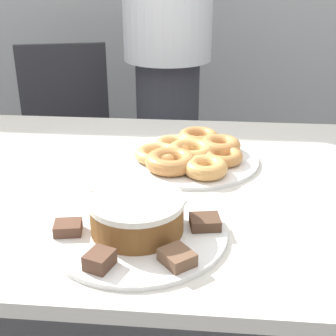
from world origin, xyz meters
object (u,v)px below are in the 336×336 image
object	(u,v)px
office_chair_left	(68,155)
plate_cake	(137,232)
frosted_cake	(137,214)
plate_donuts	(190,159)
person_standing	(168,45)

from	to	relation	value
office_chair_left	plate_cake	world-z (taller)	office_chair_left
plate_cake	frosted_cake	xyz separation A→B (m)	(-0.00, -0.00, 0.04)
plate_donuts	frosted_cake	xyz separation A→B (m)	(-0.09, -0.37, 0.04)
frosted_cake	person_standing	bearing A→B (deg)	92.18
person_standing	plate_donuts	distance (m)	0.77
person_standing	office_chair_left	distance (m)	0.67
office_chair_left	plate_donuts	bearing A→B (deg)	-66.92
frosted_cake	plate_donuts	bearing A→B (deg)	76.95
plate_donuts	frosted_cake	bearing A→B (deg)	-103.05
person_standing	frosted_cake	size ratio (longest dim) A/B	9.54
office_chair_left	person_standing	bearing A→B (deg)	-16.11
plate_cake	frosted_cake	world-z (taller)	frosted_cake
frosted_cake	plate_cake	bearing A→B (deg)	89.10
plate_cake	person_standing	bearing A→B (deg)	92.18
plate_donuts	person_standing	bearing A→B (deg)	99.81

